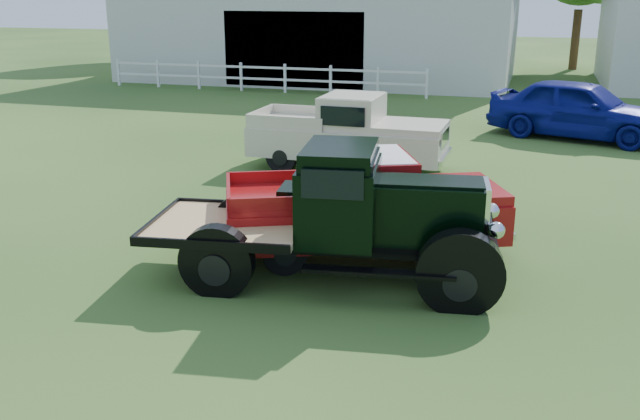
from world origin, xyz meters
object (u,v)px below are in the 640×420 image
(white_pickup, at_px, (348,133))
(misc_car_blue, at_px, (579,109))
(vintage_flatbed, at_px, (333,214))
(red_pickup, at_px, (364,204))

(white_pickup, height_order, misc_car_blue, white_pickup)
(white_pickup, distance_m, misc_car_blue, 7.84)
(white_pickup, xyz_separation_m, misc_car_blue, (5.54, 5.55, -0.02))
(vintage_flatbed, bearing_deg, white_pickup, 94.80)
(vintage_flatbed, distance_m, red_pickup, 1.25)
(red_pickup, height_order, white_pickup, white_pickup)
(vintage_flatbed, distance_m, white_pickup, 6.93)
(white_pickup, relative_size, misc_car_blue, 0.95)
(red_pickup, relative_size, white_pickup, 0.96)
(vintage_flatbed, xyz_separation_m, white_pickup, (-1.53, 6.76, -0.15))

